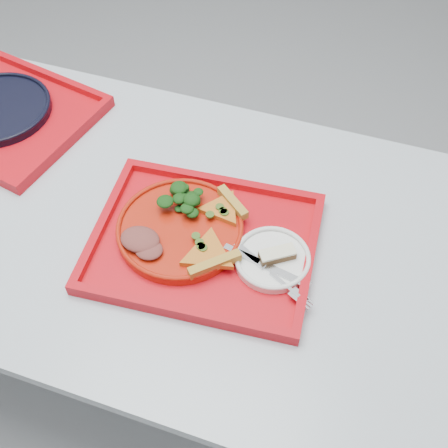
% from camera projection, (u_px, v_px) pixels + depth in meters
% --- Properties ---
extents(ground, '(10.00, 10.00, 0.00)m').
position_uv_depth(ground, '(132.00, 348.00, 1.83)').
color(ground, gray).
rests_on(ground, ground).
extents(table, '(1.60, 0.80, 0.75)m').
position_uv_depth(table, '(93.00, 221.00, 1.29)').
color(table, '#ADB9C2').
rests_on(table, ground).
extents(tray_main, '(0.48, 0.39, 0.01)m').
position_uv_depth(tray_main, '(204.00, 245.00, 1.15)').
color(tray_main, red).
rests_on(tray_main, table).
extents(tray_far, '(0.51, 0.43, 0.01)m').
position_uv_depth(tray_far, '(0.00, 114.00, 1.40)').
color(tray_far, red).
rests_on(tray_far, table).
extents(dinner_plate, '(0.26, 0.26, 0.02)m').
position_uv_depth(dinner_plate, '(180.00, 230.00, 1.16)').
color(dinner_plate, '#AE1D0B').
rests_on(dinner_plate, tray_main).
extents(side_plate, '(0.15, 0.15, 0.01)m').
position_uv_depth(side_plate, '(272.00, 260.00, 1.11)').
color(side_plate, white).
rests_on(side_plate, tray_main).
extents(pizza_slice_a, '(0.16, 0.16, 0.02)m').
position_uv_depth(pizza_slice_a, '(208.00, 252.00, 1.10)').
color(pizza_slice_a, orange).
rests_on(pizza_slice_a, dinner_plate).
extents(pizza_slice_b, '(0.14, 0.14, 0.02)m').
position_uv_depth(pizza_slice_b, '(222.00, 208.00, 1.17)').
color(pizza_slice_b, orange).
rests_on(pizza_slice_b, dinner_plate).
extents(salad_heap, '(0.08, 0.07, 0.04)m').
position_uv_depth(salad_heap, '(182.00, 198.00, 1.17)').
color(salad_heap, black).
rests_on(salad_heap, dinner_plate).
extents(meat_portion, '(0.08, 0.06, 0.02)m').
position_uv_depth(meat_portion, '(140.00, 239.00, 1.11)').
color(meat_portion, brown).
rests_on(meat_portion, dinner_plate).
extents(dessert_bar, '(0.07, 0.06, 0.02)m').
position_uv_depth(dessert_bar, '(277.00, 255.00, 1.10)').
color(dessert_bar, '#4C2E19').
rests_on(dessert_bar, side_plate).
extents(knife, '(0.18, 0.05, 0.01)m').
position_uv_depth(knife, '(266.00, 265.00, 1.09)').
color(knife, silver).
rests_on(knife, side_plate).
extents(fork, '(0.17, 0.10, 0.01)m').
position_uv_depth(fork, '(270.00, 272.00, 1.08)').
color(fork, silver).
rests_on(fork, side_plate).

